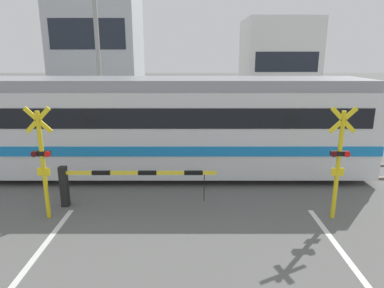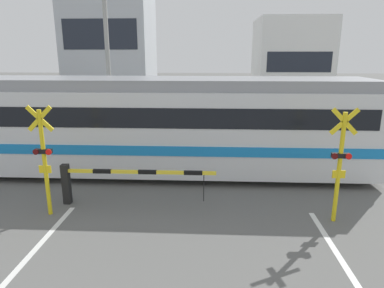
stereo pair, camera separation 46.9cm
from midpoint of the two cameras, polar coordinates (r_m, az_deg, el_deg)
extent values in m
cube|color=#6B6051|center=(11.90, 1.45, -5.72)|extent=(50.00, 0.10, 0.08)
cube|color=#6B6051|center=(13.25, 1.61, -3.55)|extent=(50.00, 0.10, 0.08)
cube|color=silver|center=(13.01, -18.27, 2.64)|extent=(21.00, 2.90, 2.82)
cube|color=gray|center=(12.79, -18.84, 9.61)|extent=(20.79, 2.55, 0.36)
cube|color=#197AC6|center=(13.10, -18.12, 0.83)|extent=(21.02, 2.96, 0.32)
cube|color=black|center=(12.90, -18.49, 5.39)|extent=(20.16, 2.94, 0.64)
cylinder|color=black|center=(11.92, 11.62, -4.26)|extent=(0.76, 0.12, 0.76)
cylinder|color=black|center=(13.27, 10.72, -2.24)|extent=(0.76, 0.12, 0.76)
cube|color=black|center=(10.43, -19.00, -6.35)|extent=(0.20, 0.20, 1.18)
cube|color=yellow|center=(9.70, -7.33, -4.65)|extent=(4.29, 0.09, 0.09)
cube|color=black|center=(9.95, -13.44, -4.45)|extent=(0.51, 0.10, 0.10)
cube|color=black|center=(9.67, -6.07, -4.68)|extent=(0.51, 0.10, 0.10)
cube|color=black|center=(9.55, 1.60, -4.84)|extent=(0.51, 0.10, 0.10)
cylinder|color=black|center=(9.71, 3.37, -7.36)|extent=(0.02, 0.02, 0.80)
cube|color=black|center=(15.39, 15.22, 0.66)|extent=(0.20, 0.20, 1.18)
cube|color=yellow|center=(14.99, 7.28, 2.30)|extent=(4.29, 0.09, 0.09)
cube|color=black|center=(15.11, 11.34, 2.23)|extent=(0.51, 0.10, 0.10)
cube|color=black|center=(14.97, 6.47, 2.31)|extent=(0.51, 0.10, 0.10)
cube|color=black|center=(14.95, 1.53, 2.38)|extent=(0.51, 0.10, 0.10)
cylinder|color=black|center=(15.06, 0.38, 0.72)|extent=(0.02, 0.02, 0.80)
cylinder|color=yellow|center=(9.64, -22.04, -3.09)|extent=(0.11, 0.11, 2.85)
cube|color=yellow|center=(9.36, -22.75, 3.92)|extent=(0.68, 0.04, 0.68)
cube|color=yellow|center=(9.36, -22.75, 3.92)|extent=(0.68, 0.04, 0.68)
cube|color=black|center=(9.54, -22.24, -1.13)|extent=(0.44, 0.12, 0.12)
cylinder|color=#4C0C0C|center=(9.55, -23.35, -1.23)|extent=(0.15, 0.03, 0.15)
cylinder|color=red|center=(9.41, -21.49, -1.28)|extent=(0.15, 0.03, 0.15)
cube|color=yellow|center=(9.66, -22.01, -3.94)|extent=(0.32, 0.03, 0.20)
cylinder|color=yellow|center=(9.42, 24.64, -3.76)|extent=(0.11, 0.11, 2.85)
cube|color=yellow|center=(9.14, 25.44, 3.40)|extent=(0.68, 0.04, 0.68)
cube|color=yellow|center=(9.14, 25.44, 3.40)|extent=(0.68, 0.04, 0.68)
cube|color=black|center=(9.33, 24.86, -1.76)|extent=(0.44, 0.12, 0.12)
cylinder|color=#4C0C0C|center=(9.20, 24.05, -1.89)|extent=(0.15, 0.03, 0.15)
cylinder|color=red|center=(9.33, 26.00, -1.89)|extent=(0.15, 0.03, 0.15)
cube|color=yellow|center=(9.45, 24.59, -4.62)|extent=(0.32, 0.03, 0.20)
cylinder|color=#23232D|center=(17.20, 2.56, 1.94)|extent=(0.13, 0.13, 0.78)
cylinder|color=#23232D|center=(17.20, 3.03, 1.93)|extent=(0.13, 0.13, 0.78)
cube|color=#386647|center=(17.06, 2.83, 4.22)|extent=(0.38, 0.22, 0.62)
sphere|color=tan|center=(16.99, 2.84, 5.62)|extent=(0.21, 0.21, 0.21)
cube|color=#B2B7BC|center=(27.48, -12.84, 16.08)|extent=(6.08, 5.31, 10.00)
cube|color=#1E232D|center=(24.94, -14.60, 17.30)|extent=(5.11, 0.03, 2.00)
cube|color=white|center=(27.23, 16.49, 12.39)|extent=(5.11, 5.31, 6.71)
cube|color=#1E232D|center=(24.63, 17.98, 12.88)|extent=(4.29, 0.03, 1.34)
cylinder|color=gray|center=(17.77, -13.02, 12.27)|extent=(0.22, 0.22, 7.09)
camera|label=1|loc=(0.23, -88.68, 0.35)|focal=32.00mm
camera|label=2|loc=(0.23, 91.32, -0.35)|focal=32.00mm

